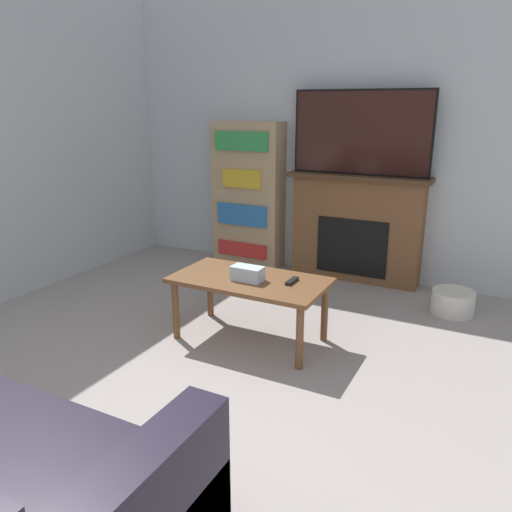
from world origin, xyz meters
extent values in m
cube|color=silver|center=(0.00, 4.47, 1.35)|extent=(5.51, 0.06, 2.70)
cube|color=brown|center=(0.25, 4.33, 0.49)|extent=(1.23, 0.22, 0.98)
cube|color=black|center=(0.25, 4.21, 0.35)|extent=(0.67, 0.01, 0.54)
cube|color=#4C331E|center=(0.25, 4.31, 1.00)|extent=(1.33, 0.28, 0.04)
cube|color=black|center=(0.25, 4.31, 1.39)|extent=(1.27, 0.03, 0.75)
cube|color=#331914|center=(0.25, 4.29, 1.39)|extent=(1.23, 0.01, 0.72)
cube|color=brown|center=(-0.03, 2.70, 0.45)|extent=(1.08, 0.58, 0.03)
cylinder|color=brown|center=(-0.51, 2.47, 0.22)|extent=(0.05, 0.05, 0.44)
cylinder|color=brown|center=(0.45, 2.47, 0.22)|extent=(0.05, 0.05, 0.44)
cylinder|color=brown|center=(-0.51, 2.93, 0.22)|extent=(0.05, 0.05, 0.44)
cylinder|color=brown|center=(0.45, 2.93, 0.22)|extent=(0.05, 0.05, 0.44)
cube|color=silver|center=(-0.03, 2.66, 0.52)|extent=(0.22, 0.12, 0.10)
cube|color=black|center=(0.27, 2.76, 0.48)|extent=(0.04, 0.15, 0.02)
cube|color=tan|center=(-0.91, 4.31, 0.74)|extent=(0.74, 0.26, 1.48)
cube|color=red|center=(-0.91, 4.16, 0.18)|extent=(0.56, 0.03, 0.15)
cube|color=#2D70B7|center=(-0.91, 4.16, 0.55)|extent=(0.56, 0.03, 0.21)
cube|color=gold|center=(-0.91, 4.16, 0.92)|extent=(0.42, 0.03, 0.18)
cube|color=green|center=(-0.91, 4.16, 1.29)|extent=(0.59, 0.03, 0.19)
cylinder|color=silver|center=(1.21, 3.87, 0.10)|extent=(0.34, 0.34, 0.19)
camera|label=1|loc=(1.53, -0.21, 1.63)|focal=35.00mm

